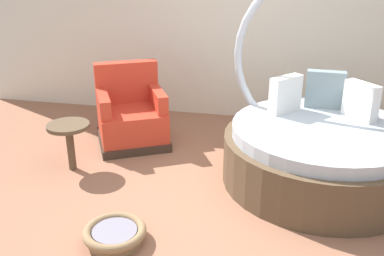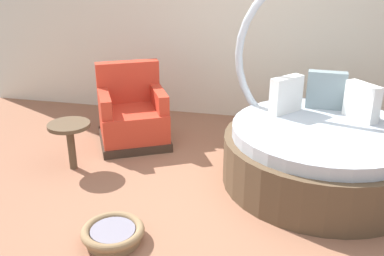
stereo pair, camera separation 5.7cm
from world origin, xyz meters
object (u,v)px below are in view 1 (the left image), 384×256
(side_table, at_px, (69,132))
(round_daybed, at_px, (321,142))
(red_armchair, at_px, (131,116))
(pet_basket, at_px, (115,234))

(side_table, bearing_deg, round_daybed, 7.64)
(round_daybed, bearing_deg, side_table, -172.36)
(round_daybed, distance_m, red_armchair, 2.23)
(red_armchair, bearing_deg, round_daybed, -12.57)
(red_armchair, relative_size, side_table, 2.07)
(pet_basket, bearing_deg, round_daybed, 41.06)
(round_daybed, distance_m, pet_basket, 2.22)
(round_daybed, bearing_deg, red_armchair, 167.43)
(pet_basket, relative_size, side_table, 0.98)
(pet_basket, bearing_deg, side_table, 129.69)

